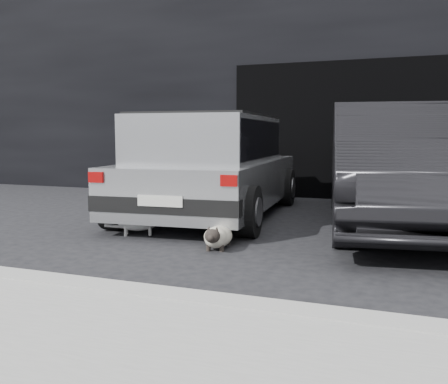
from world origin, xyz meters
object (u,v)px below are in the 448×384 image
(silver_hatchback, at_px, (212,162))
(second_car, at_px, (401,165))
(cat_white, at_px, (141,221))
(cat_siamese, at_px, (217,237))

(silver_hatchback, bearing_deg, second_car, -2.46)
(silver_hatchback, distance_m, second_car, 2.66)
(silver_hatchback, relative_size, cat_white, 6.46)
(silver_hatchback, distance_m, cat_siamese, 2.28)
(second_car, relative_size, cat_white, 7.69)
(cat_siamese, relative_size, cat_white, 1.29)
(second_car, relative_size, cat_siamese, 5.97)
(cat_siamese, bearing_deg, silver_hatchback, -75.15)
(silver_hatchback, distance_m, cat_white, 1.76)
(silver_hatchback, xyz_separation_m, cat_siamese, (0.87, -1.99, -0.69))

